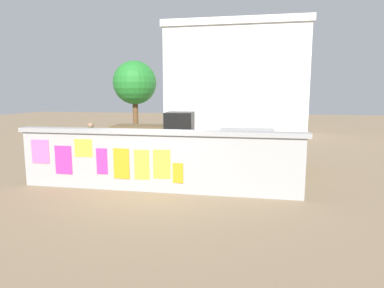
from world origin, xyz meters
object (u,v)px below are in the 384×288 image
object	(u,v)px
auto_rickshaw_truck	(158,133)
person_walking	(91,140)
tree_roadside	(135,83)
car_parked	(242,148)
motorcycle	(125,161)

from	to	relation	value
auto_rickshaw_truck	person_walking	bearing A→B (deg)	-115.53
tree_roadside	auto_rickshaw_truck	bearing A→B (deg)	-60.87
person_walking	car_parked	bearing A→B (deg)	6.86
auto_rickshaw_truck	car_parked	distance (m)	4.68
person_walking	tree_roadside	distance (m)	9.38
car_parked	person_walking	size ratio (longest dim) A/B	2.36
car_parked	tree_roadside	world-z (taller)	tree_roadside
car_parked	tree_roadside	bearing A→B (deg)	130.37
person_walking	tree_roadside	bearing A→B (deg)	100.14
motorcycle	tree_roadside	size ratio (longest dim) A/B	0.40
car_parked	person_walking	distance (m)	5.49
auto_rickshaw_truck	person_walking	xyz separation A→B (m)	(-1.56, -3.27, 0.09)
person_walking	tree_roadside	size ratio (longest dim) A/B	0.34
auto_rickshaw_truck	car_parked	size ratio (longest dim) A/B	0.97
auto_rickshaw_truck	car_parked	bearing A→B (deg)	-33.94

